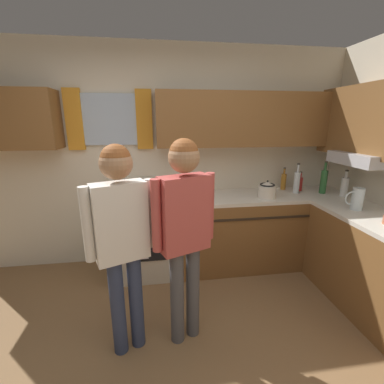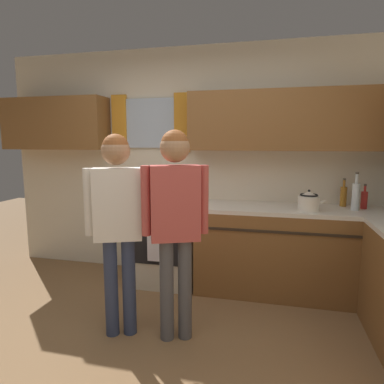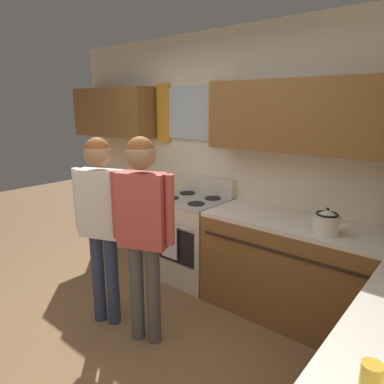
# 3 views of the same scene
# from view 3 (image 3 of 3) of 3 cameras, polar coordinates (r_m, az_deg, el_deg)

# --- Properties ---
(ground_plane) EXTENTS (12.00, 12.00, 0.00)m
(ground_plane) POSITION_cam_3_polar(r_m,az_deg,el_deg) (3.03, -17.28, -24.58)
(ground_plane) COLOR olive
(back_wall_unit) EXTENTS (4.60, 0.42, 2.60)m
(back_wall_unit) POSITION_cam_3_polar(r_m,az_deg,el_deg) (3.66, 6.12, 7.82)
(back_wall_unit) COLOR beige
(back_wall_unit) RESTS_ON ground
(kitchen_counter_run) EXTENTS (2.16, 2.13, 0.90)m
(kitchen_counter_run) POSITION_cam_3_polar(r_m,az_deg,el_deg) (2.75, 24.13, -18.14)
(kitchen_counter_run) COLOR brown
(kitchen_counter_run) RESTS_ON ground
(stove_oven) EXTENTS (0.70, 0.67, 1.10)m
(stove_oven) POSITION_cam_3_polar(r_m,az_deg,el_deg) (3.84, -0.02, -7.30)
(stove_oven) COLOR beige
(stove_oven) RESTS_ON ground
(mug_mustard_yellow) EXTENTS (0.12, 0.08, 0.09)m
(mug_mustard_yellow) POSITION_cam_3_polar(r_m,az_deg,el_deg) (1.50, 27.28, -24.97)
(mug_mustard_yellow) COLOR gold
(mug_mustard_yellow) RESTS_ON kitchen_counter_run
(stovetop_kettle) EXTENTS (0.27, 0.20, 0.21)m
(stovetop_kettle) POSITION_cam_3_polar(r_m,az_deg,el_deg) (2.87, 21.00, -4.51)
(stovetop_kettle) COLOR silver
(stovetop_kettle) RESTS_ON kitchen_counter_run
(adult_left) EXTENTS (0.47, 0.28, 1.61)m
(adult_left) POSITION_cam_3_polar(r_m,az_deg,el_deg) (2.98, -14.53, -2.93)
(adult_left) COLOR #2D3856
(adult_left) RESTS_ON ground
(adult_in_plaid) EXTENTS (0.48, 0.28, 1.64)m
(adult_in_plaid) POSITION_cam_3_polar(r_m,az_deg,el_deg) (2.66, -8.02, -4.21)
(adult_in_plaid) COLOR #4C4C51
(adult_in_plaid) RESTS_ON ground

